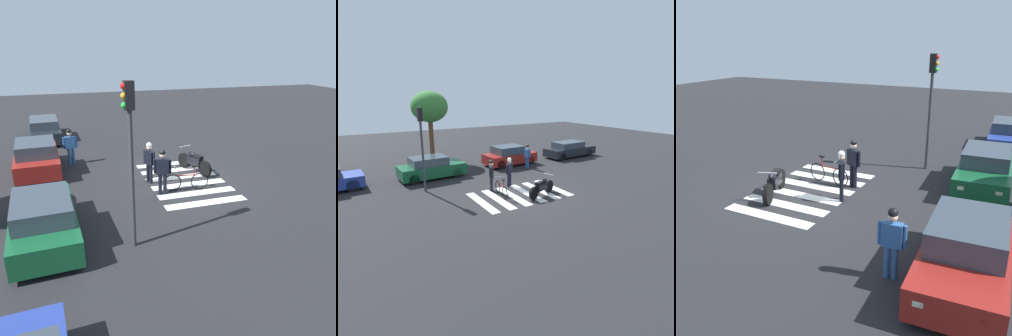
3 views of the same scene
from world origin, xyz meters
TOP-DOWN VIEW (x-y plane):
  - ground_plane at (0.00, 0.00)m, footprint 60.00×60.00m
  - police_motorcycle at (0.87, -0.75)m, footprint 2.05×0.93m
  - leaning_bicycle at (-0.97, 0.30)m, footprint 0.46×1.73m
  - officer_on_foot at (0.22, 1.46)m, footprint 0.59×0.39m
  - officer_by_motorcycle at (-1.04, 1.28)m, footprint 0.36×0.63m
  - pedestrian_bystander at (3.51, 4.40)m, footprint 0.25×0.65m
  - crosswalk_stripes at (-0.00, 0.00)m, footprint 4.95×3.08m
  - car_blue_hatchback at (-9.05, 5.72)m, footprint 4.00×1.92m
  - car_green_compact at (-3.18, 5.45)m, footprint 4.17×2.00m
  - car_maroon_wagon at (2.89, 5.88)m, footprint 4.00×2.03m
  - traffic_light_pole at (-4.22, 3.07)m, footprint 0.25×0.33m

SIDE VIEW (x-z plane):
  - ground_plane at x=0.00m, z-range 0.00..0.00m
  - crosswalk_stripes at x=0.00m, z-range 0.00..0.01m
  - leaning_bicycle at x=-0.97m, z-range -0.12..0.88m
  - police_motorcycle at x=0.87m, z-range -0.06..1.00m
  - car_blue_hatchback at x=-9.05m, z-range -0.02..1.31m
  - car_green_compact at x=-3.18m, z-range -0.03..1.36m
  - car_maroon_wagon at x=2.89m, z-range -0.04..1.42m
  - officer_on_foot at x=0.22m, z-range 0.12..1.84m
  - pedestrian_bystander at x=3.51m, z-range 0.13..1.85m
  - officer_by_motorcycle at x=-1.04m, z-range 0.13..1.90m
  - traffic_light_pole at x=-4.22m, z-range 0.76..5.29m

